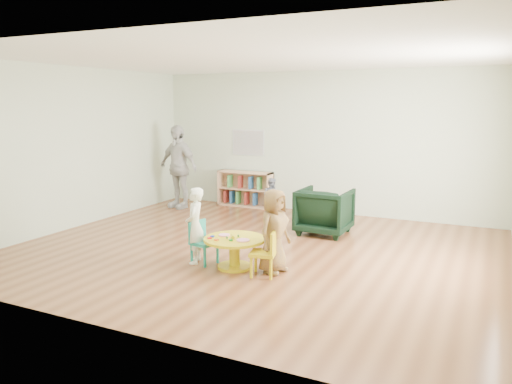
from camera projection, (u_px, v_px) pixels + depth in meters
room at (255, 123)px, 7.14m from camera, size 7.10×7.00×2.80m
activity_table at (234, 247)px, 6.62m from camera, size 0.82×0.82×0.45m
kid_chair_left at (202, 241)px, 6.83m from camera, size 0.37×0.37×0.58m
kid_chair_right at (266, 252)px, 6.30m from camera, size 0.38×0.38×0.59m
bookshelf at (245, 189)px, 10.64m from camera, size 1.20×0.30×0.75m
alphabet_poster at (248, 143)px, 10.57m from camera, size 0.74×0.01×0.54m
armchair at (324, 211)px, 8.36m from camera, size 0.84×0.87×0.77m
child_left at (195, 226)px, 6.81m from camera, size 0.38×0.45×1.05m
child_right at (274, 231)px, 6.41m from camera, size 0.45×0.60×1.10m
toddler at (271, 197)px, 9.70m from camera, size 0.42×0.36×0.75m
adult_caretaker at (178, 167)px, 10.39m from camera, size 1.08×0.64×1.73m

